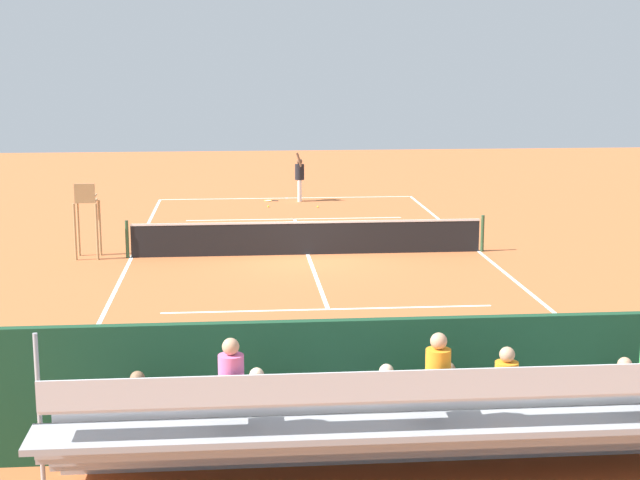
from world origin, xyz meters
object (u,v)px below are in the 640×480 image
at_px(courtside_bench, 550,392).
at_px(bleacher_stand, 399,425).
at_px(tennis_player, 300,175).
at_px(tennis_racket, 269,201).
at_px(umpire_chair, 86,212).
at_px(tennis_ball_far, 268,206).
at_px(tennis_ball_near, 318,207).
at_px(tennis_net, 308,237).
at_px(equipment_bag, 443,422).

bearing_deg(courtside_bench, bleacher_stand, 37.30).
xyz_separation_m(tennis_player, tennis_racket, (1.20, -0.19, -1.00)).
bearing_deg(tennis_racket, bleacher_stand, 91.71).
bearing_deg(courtside_bench, umpire_chair, -56.19).
bearing_deg(tennis_player, tennis_racket, -9.08).
xyz_separation_m(umpire_chair, tennis_racket, (-5.46, -10.23, -1.30)).
bearing_deg(tennis_player, tennis_ball_far, 47.11).
relative_size(umpire_chair, tennis_ball_near, 32.42).
bearing_deg(tennis_player, tennis_net, 87.41).
relative_size(tennis_net, tennis_ball_far, 156.06).
height_order(courtside_bench, tennis_ball_far, courtside_bench).
distance_m(tennis_net, equipment_bag, 13.44).
relative_size(tennis_net, umpire_chair, 4.81).
height_order(bleacher_stand, tennis_ball_far, bleacher_stand).
relative_size(tennis_racket, tennis_ball_far, 8.81).
distance_m(bleacher_stand, equipment_bag, 2.32).
distance_m(tennis_net, tennis_racket, 10.33).
bearing_deg(tennis_racket, tennis_player, 170.92).
bearing_deg(tennis_ball_far, tennis_net, 95.32).
bearing_deg(umpire_chair, tennis_ball_far, -121.87).
distance_m(umpire_chair, equipment_bag, 15.33).
xyz_separation_m(equipment_bag, tennis_racket, (1.78, -23.69, -0.16)).
distance_m(bleacher_stand, tennis_ball_far, 24.10).
relative_size(bleacher_stand, courtside_bench, 5.03).
bearing_deg(tennis_ball_near, bleacher_stand, 87.59).
height_order(tennis_net, courtside_bench, tennis_net).
height_order(umpire_chair, tennis_ball_near, umpire_chair).
height_order(tennis_net, tennis_ball_near, tennis_net).
distance_m(equipment_bag, tennis_player, 23.52).
bearing_deg(equipment_bag, tennis_net, -85.56).
distance_m(tennis_net, umpire_chair, 6.25).
bearing_deg(tennis_ball_far, tennis_player, -132.89).
relative_size(bleacher_stand, umpire_chair, 4.23).
xyz_separation_m(courtside_bench, tennis_ball_near, (1.71, -21.75, -0.53)).
xyz_separation_m(bleacher_stand, courtside_bench, (-2.71, -2.07, -0.39)).
bearing_deg(courtside_bench, tennis_ball_near, -85.51).
distance_m(courtside_bench, tennis_ball_far, 22.30).
distance_m(courtside_bench, tennis_racket, 23.83).
xyz_separation_m(courtside_bench, tennis_racket, (3.48, -23.57, -0.54)).
height_order(tennis_net, tennis_ball_far, tennis_net).
bearing_deg(equipment_bag, tennis_ball_near, -89.96).
relative_size(courtside_bench, tennis_ball_near, 27.27).
height_order(tennis_racket, tennis_ball_near, tennis_ball_near).
bearing_deg(courtside_bench, tennis_racket, -81.61).
xyz_separation_m(bleacher_stand, tennis_ball_near, (-1.00, -23.82, -0.92)).
bearing_deg(umpire_chair, tennis_net, 179.37).
distance_m(tennis_player, tennis_ball_far, 2.11).
xyz_separation_m(bleacher_stand, equipment_bag, (-1.02, -1.94, -0.77)).
distance_m(courtside_bench, equipment_bag, 1.74).
height_order(courtside_bench, equipment_bag, courtside_bench).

